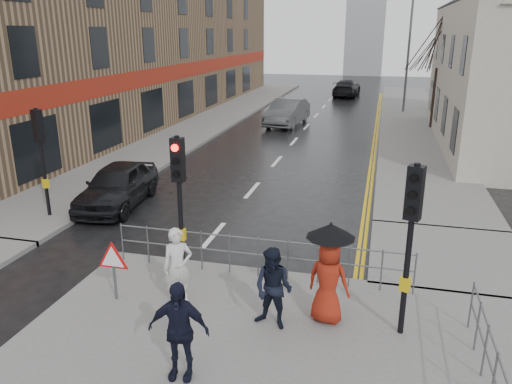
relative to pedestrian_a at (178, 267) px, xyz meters
The scene contains 22 objects.
ground 1.55m from the pedestrian_a, 120.76° to the left, with size 120.00×120.00×0.00m, color black.
left_pavement 25.07m from the pedestrian_a, 106.48° to the left, with size 4.00×44.00×0.14m, color #605E5B.
right_pavement 26.70m from the pedestrian_a, 77.24° to the left, with size 4.00×40.00×0.14m, color #605E5B.
pavement_bridge_right 7.19m from the pedestrian_a, 34.32° to the left, with size 4.00×4.20×0.14m, color #605E5B.
building_left_terrace 26.55m from the pedestrian_a, 118.71° to the left, with size 8.00×42.00×10.00m, color brown.
church_tower 63.53m from the pedestrian_a, 89.19° to the left, with size 5.00×5.00×18.00m, color #999CA1.
traffic_signal_near_left 1.95m from the pedestrian_a, 108.53° to the left, with size 0.28×0.27×3.40m.
traffic_signal_near_right 4.82m from the pedestrian_a, ahead, with size 0.34×0.33×3.40m.
traffic_signal_far_left 7.46m from the pedestrian_a, 146.61° to the left, with size 0.34×0.33×3.40m.
guard_railing_front 2.11m from the pedestrian_a, 50.40° to the left, with size 7.14×0.04×1.00m.
guard_railing_side 6.14m from the pedestrian_a, 16.35° to the right, with size 0.04×4.54×1.00m.
warning_sign 1.42m from the pedestrian_a, behind, with size 0.80×0.07×1.35m.
street_lamp 29.72m from the pedestrian_a, 79.82° to the left, with size 1.83×0.25×8.00m.
tree_near 24.39m from the pedestrian_a, 73.33° to the left, with size 2.40×2.40×6.58m.
tree_far 32.07m from the pedestrian_a, 76.60° to the left, with size 2.40×2.40×5.64m.
pedestrian_a is the anchor object (origin of this frame).
pedestrian_b 2.17m from the pedestrian_a, ahead, with size 0.81×0.63×1.66m, color black.
pedestrian_with_umbrella 3.16m from the pedestrian_a, ahead, with size 0.97×0.96×2.09m.
pedestrian_d 2.41m from the pedestrian_a, 66.99° to the right, with size 1.03×0.43×1.76m, color black.
car_parked 7.35m from the pedestrian_a, 128.89° to the left, with size 1.73×4.29×1.46m, color black.
car_mid 22.34m from the pedestrian_a, 94.89° to the left, with size 1.73×4.95×1.63m, color #404244.
car_far 38.12m from the pedestrian_a, 89.09° to the left, with size 2.11×5.20×1.51m, color black.
Camera 1 is at (4.54, -9.82, 5.72)m, focal length 35.00 mm.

